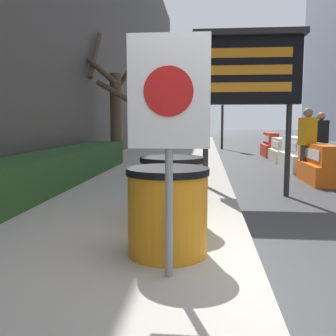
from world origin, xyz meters
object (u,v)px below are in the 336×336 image
traffic_cone_mid (269,146)px  barrel_drum_middle (172,191)px  traffic_light_near_curb (223,93)px  jersey_barrier_white (295,156)px  barrel_drum_foreground (168,211)px  jersey_barrier_orange_far (319,166)px  jersey_barrier_red_striped (270,146)px  pedestrian_passerby (307,137)px  warning_sign (169,110)px  message_board (248,71)px  pedestrian_worker (321,137)px  traffic_cone_near (297,148)px  jersey_barrier_cream (280,151)px

traffic_cone_mid → barrel_drum_middle: bearing=-104.3°
traffic_light_near_curb → barrel_drum_middle: bearing=-94.6°
jersey_barrier_white → traffic_cone_mid: bearing=90.0°
barrel_drum_foreground → jersey_barrier_orange_far: size_ratio=0.47×
jersey_barrier_red_striped → pedestrian_passerby: bearing=-91.4°
barrel_drum_foreground → traffic_cone_mid: 12.80m
barrel_drum_foreground → jersey_barrier_red_striped: 12.45m
barrel_drum_foreground → warning_sign: warning_sign is taller
message_board → pedestrian_worker: bearing=58.2°
barrel_drum_foreground → jersey_barrier_orange_far: 6.22m
warning_sign → traffic_cone_near: bearing=73.4°
pedestrian_passerby → traffic_cone_near: bearing=-23.4°
message_board → traffic_cone_near: bearing=71.7°
barrel_drum_middle → jersey_barrier_red_striped: bearing=75.3°
pedestrian_worker → jersey_barrier_red_striped: bearing=114.7°
warning_sign → pedestrian_worker: (3.41, 8.19, -0.50)m
traffic_light_near_curb → pedestrian_worker: bearing=-74.5°
barrel_drum_middle → jersey_barrier_red_striped: barrel_drum_middle is taller
traffic_cone_near → traffic_light_near_curb: size_ratio=0.17×
traffic_cone_mid → jersey_barrier_cream: bearing=-90.0°
barrel_drum_middle → jersey_barrier_red_striped: size_ratio=0.49×
jersey_barrier_orange_far → jersey_barrier_red_striped: (-0.00, 6.59, 0.03)m
jersey_barrier_white → jersey_barrier_red_striped: same height
barrel_drum_foreground → jersey_barrier_white: bearing=70.0°
jersey_barrier_white → jersey_barrier_cream: 2.37m
jersey_barrier_orange_far → traffic_cone_near: 6.95m
jersey_barrier_red_striped → pedestrian_worker: size_ratio=1.01×
barrel_drum_middle → message_board: (1.13, 2.74, 1.69)m
barrel_drum_foreground → traffic_cone_mid: bearing=77.1°
traffic_light_near_curb → traffic_cone_mid: bearing=-64.3°
jersey_barrier_orange_far → pedestrian_passerby: 0.82m
message_board → jersey_barrier_cream: (1.77, 6.40, -1.90)m
pedestrian_worker → barrel_drum_foreground: bearing=-97.5°
jersey_barrier_orange_far → traffic_cone_mid: (-0.00, 6.95, 0.01)m
traffic_cone_near → message_board: bearing=-108.3°
barrel_drum_middle → pedestrian_worker: pedestrian_worker is taller
message_board → jersey_barrier_orange_far: message_board is taller
traffic_light_near_curb → pedestrian_worker: 8.89m
barrel_drum_foreground → pedestrian_passerby: 6.64m
barrel_drum_middle → traffic_cone_mid: 11.78m
jersey_barrier_orange_far → traffic_cone_mid: 6.95m
jersey_barrier_white → traffic_light_near_curb: traffic_light_near_curb is taller
barrel_drum_middle → jersey_barrier_cream: barrel_drum_middle is taller
barrel_drum_foreground → barrel_drum_middle: bearing=92.9°
traffic_light_near_curb → barrel_drum_foreground: bearing=-94.1°
traffic_light_near_curb → warning_sign: bearing=-93.7°
barrel_drum_foreground → pedestrian_worker: size_ratio=0.49×
message_board → jersey_barrier_red_striped: size_ratio=1.82×
jersey_barrier_cream → barrel_drum_foreground: bearing=-105.6°
message_board → jersey_barrier_orange_far: bearing=44.2°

